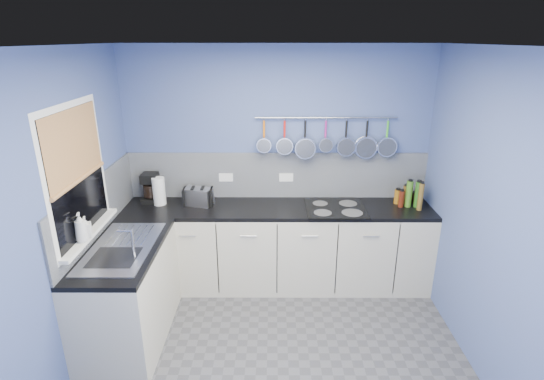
{
  "coord_description": "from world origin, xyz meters",
  "views": [
    {
      "loc": [
        -0.04,
        -2.82,
        2.55
      ],
      "look_at": [
        -0.05,
        0.75,
        1.25
      ],
      "focal_mm": 27.69,
      "sensor_mm": 36.0,
      "label": 1
    }
  ],
  "objects_px": {
    "paper_towel": "(159,191)",
    "toaster": "(198,197)",
    "canister": "(210,198)",
    "soap_bottle_b": "(86,227)",
    "hob": "(336,208)",
    "coffee_maker": "(150,188)",
    "soap_bottle_a": "(80,227)"
  },
  "relations": [
    {
      "from": "coffee_maker",
      "to": "paper_towel",
      "type": "bearing_deg",
      "value": -29.34
    },
    {
      "from": "soap_bottle_a",
      "to": "hob",
      "type": "distance_m",
      "value": 2.38
    },
    {
      "from": "soap_bottle_b",
      "to": "paper_towel",
      "type": "relative_size",
      "value": 0.59
    },
    {
      "from": "coffee_maker",
      "to": "soap_bottle_a",
      "type": "bearing_deg",
      "value": -98.47
    },
    {
      "from": "soap_bottle_b",
      "to": "toaster",
      "type": "xyz_separation_m",
      "value": [
        0.71,
        1.06,
        -0.15
      ]
    },
    {
      "from": "soap_bottle_a",
      "to": "paper_towel",
      "type": "height_order",
      "value": "soap_bottle_a"
    },
    {
      "from": "toaster",
      "to": "soap_bottle_b",
      "type": "bearing_deg",
      "value": -107.1
    },
    {
      "from": "soap_bottle_a",
      "to": "toaster",
      "type": "xyz_separation_m",
      "value": [
        0.71,
        1.14,
        -0.18
      ]
    },
    {
      "from": "soap_bottle_b",
      "to": "coffee_maker",
      "type": "relative_size",
      "value": 0.55
    },
    {
      "from": "coffee_maker",
      "to": "hob",
      "type": "distance_m",
      "value": 1.95
    },
    {
      "from": "soap_bottle_a",
      "to": "soap_bottle_b",
      "type": "xyz_separation_m",
      "value": [
        0.0,
        0.08,
        -0.03
      ]
    },
    {
      "from": "canister",
      "to": "paper_towel",
      "type": "bearing_deg",
      "value": -176.8
    },
    {
      "from": "soap_bottle_a",
      "to": "hob",
      "type": "bearing_deg",
      "value": 25.64
    },
    {
      "from": "soap_bottle_a",
      "to": "canister",
      "type": "height_order",
      "value": "soap_bottle_a"
    },
    {
      "from": "toaster",
      "to": "hob",
      "type": "relative_size",
      "value": 0.47
    },
    {
      "from": "soap_bottle_a",
      "to": "hob",
      "type": "xyz_separation_m",
      "value": [
        2.13,
        1.02,
        -0.26
      ]
    },
    {
      "from": "paper_towel",
      "to": "toaster",
      "type": "bearing_deg",
      "value": -1.73
    },
    {
      "from": "soap_bottle_b",
      "to": "coffee_maker",
      "type": "bearing_deg",
      "value": 80.36
    },
    {
      "from": "hob",
      "to": "canister",
      "type": "bearing_deg",
      "value": 173.07
    },
    {
      "from": "paper_towel",
      "to": "hob",
      "type": "distance_m",
      "value": 1.84
    },
    {
      "from": "paper_towel",
      "to": "canister",
      "type": "xyz_separation_m",
      "value": [
        0.53,
        0.03,
        -0.09
      ]
    },
    {
      "from": "coffee_maker",
      "to": "canister",
      "type": "relative_size",
      "value": 2.59
    },
    {
      "from": "paper_towel",
      "to": "coffee_maker",
      "type": "distance_m",
      "value": 0.13
    },
    {
      "from": "paper_towel",
      "to": "toaster",
      "type": "relative_size",
      "value": 1.03
    },
    {
      "from": "coffee_maker",
      "to": "toaster",
      "type": "bearing_deg",
      "value": -7.68
    },
    {
      "from": "paper_towel",
      "to": "hob",
      "type": "height_order",
      "value": "paper_towel"
    },
    {
      "from": "coffee_maker",
      "to": "hob",
      "type": "relative_size",
      "value": 0.51
    },
    {
      "from": "soap_bottle_b",
      "to": "hob",
      "type": "xyz_separation_m",
      "value": [
        2.13,
        0.94,
        -0.23
      ]
    },
    {
      "from": "paper_towel",
      "to": "canister",
      "type": "relative_size",
      "value": 2.42
    },
    {
      "from": "soap_bottle_b",
      "to": "canister",
      "type": "bearing_deg",
      "value": 52.96
    },
    {
      "from": "paper_towel",
      "to": "coffee_maker",
      "type": "xyz_separation_m",
      "value": [
        -0.11,
        0.06,
        0.01
      ]
    },
    {
      "from": "soap_bottle_b",
      "to": "soap_bottle_a",
      "type": "bearing_deg",
      "value": -90.0
    }
  ]
}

